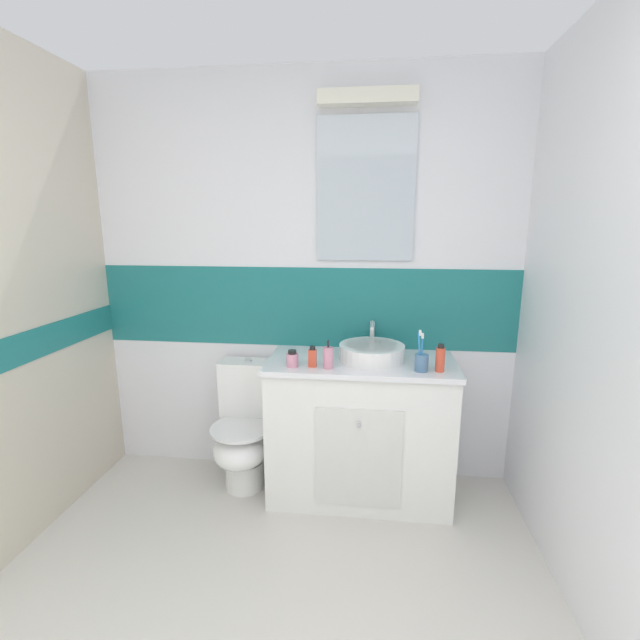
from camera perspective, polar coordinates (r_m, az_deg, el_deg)
ground_plane at (r=2.27m, az=-7.40°, el=-34.02°), size 3.20×3.48×0.04m
wall_back_tiled at (r=2.81m, az=-1.83°, el=5.08°), size 3.20×0.20×2.50m
vanity_cabinet at (r=2.73m, az=5.12°, el=-13.61°), size 1.07×0.54×0.85m
sink_basin at (r=2.56m, az=6.64°, el=-4.05°), size 0.37×0.42×0.19m
toilet at (r=2.87m, az=-9.59°, el=-13.76°), size 0.37×0.50×0.78m
toothbrush_cup at (r=2.42m, az=12.87°, el=-5.17°), size 0.07×0.07×0.22m
soap_dispenser at (r=2.41m, az=1.05°, el=-4.81°), size 0.05×0.05×0.16m
perfume_flask_small at (r=2.43m, az=-0.96°, el=-4.76°), size 0.04×0.03×0.12m
hair_gel_jar at (r=2.44m, az=-3.59°, el=-5.03°), size 0.07×0.07×0.09m
deodorant_spray_can at (r=2.43m, az=15.16°, el=-4.81°), size 0.05×0.05×0.15m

